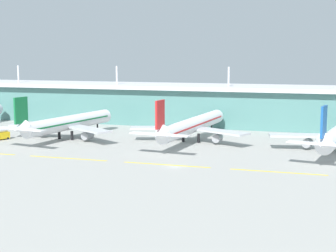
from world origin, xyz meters
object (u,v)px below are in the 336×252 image
airliner_near_middle (68,123)px  pushback_tug (2,136)px  fuel_truck (1,134)px  airliner_center (192,125)px

airliner_near_middle → pushback_tug: 27.38m
pushback_tug → fuel_truck: bearing=-62.5°
airliner_center → pushback_tug: airliner_center is taller
pushback_tug → airliner_near_middle: bearing=15.9°
fuel_truck → airliner_near_middle: bearing=22.6°
airliner_near_middle → pushback_tug: size_ratio=12.37×
airliner_near_middle → airliner_center: size_ratio=0.85×
airliner_near_middle → airliner_center: (49.76, 8.22, 0.01)m
airliner_near_middle → fuel_truck: size_ratio=8.06×
airliner_near_middle → pushback_tug: (-25.82, -7.37, -5.35)m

